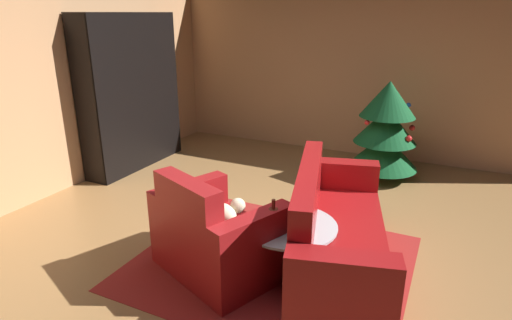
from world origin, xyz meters
The scene contains 11 objects.
ground_plane centered at (0.00, 0.00, 0.00)m, with size 7.75×7.75×0.00m, color #9E7142.
wall_back centered at (0.00, 3.26, 1.27)m, with size 5.91×0.06×2.53m, color tan.
wall_left centered at (-2.93, 0.00, 1.27)m, with size 0.06×6.58×2.53m, color tan.
area_rug centered at (0.07, -0.12, 0.00)m, with size 2.27×2.00×0.01m, color maroon.
bookshelf_unit centered at (-2.67, 1.45, 1.03)m, with size 0.38×1.61×2.07m.
armchair_red centered at (-0.30, -0.43, 0.31)m, with size 1.21×1.07×0.89m.
couch_red centered at (0.58, -0.01, 0.31)m, with size 1.18×2.05×0.90m.
coffee_table centered at (0.25, -0.19, 0.41)m, with size 0.78×0.78×0.44m.
book_stack_on_table centered at (0.29, -0.23, 0.49)m, with size 0.21×0.16×0.10m.
bottle_on_table centered at (0.19, -0.40, 0.56)m, with size 0.07×0.07×0.30m.
decorated_tree centered at (0.56, 2.35, 0.66)m, with size 0.88×0.88×1.27m.
Camera 1 is at (1.33, -3.08, 2.07)m, focal length 29.78 mm.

